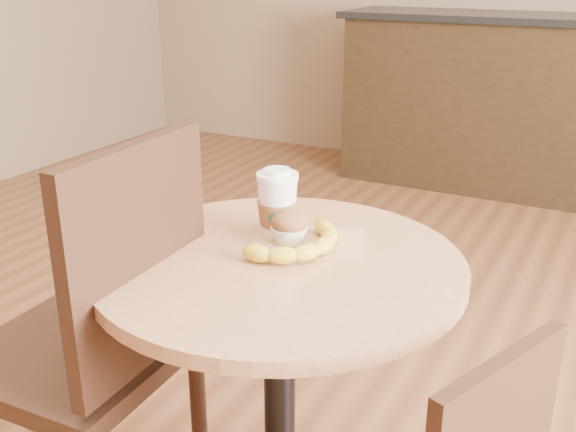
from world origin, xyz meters
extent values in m
cylinder|color=black|center=(-0.04, 0.12, 0.38)|extent=(0.07, 0.07, 0.72)
cylinder|color=#AC774F|center=(-0.04, 0.12, 0.73)|extent=(0.77, 0.77, 0.03)
cube|color=#321C11|center=(-0.46, -0.07, 0.50)|extent=(0.46, 0.46, 0.04)
cylinder|color=#321C11|center=(-0.66, 0.12, 0.25)|extent=(0.04, 0.04, 0.50)
cylinder|color=#321C11|center=(-0.28, 0.13, 0.25)|extent=(0.04, 0.04, 0.50)
cube|color=#321C11|center=(-0.26, -0.06, 0.77)|extent=(0.05, 0.42, 0.46)
cube|color=black|center=(0.00, 3.18, 0.50)|extent=(2.20, 0.60, 1.00)
cube|color=black|center=(0.00, 3.18, 1.02)|extent=(2.30, 0.65, 0.04)
cube|color=#AE8254|center=(-0.02, 0.22, 0.75)|extent=(0.29, 0.26, 0.00)
cylinder|color=white|center=(-0.11, 0.22, 0.89)|extent=(0.09, 0.09, 0.01)
cylinder|color=white|center=(-0.11, 0.22, 0.90)|extent=(0.06, 0.06, 0.01)
cylinder|color=#085534|center=(-0.09, 0.18, 0.80)|extent=(0.03, 0.02, 0.03)
ellipsoid|color=brown|center=(-0.06, 0.19, 0.80)|extent=(0.08, 0.08, 0.05)
ellipsoid|color=#FAEBC8|center=(-0.06, 0.19, 0.82)|extent=(0.03, 0.03, 0.02)
camera|label=1|loc=(0.57, -0.99, 1.32)|focal=42.00mm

